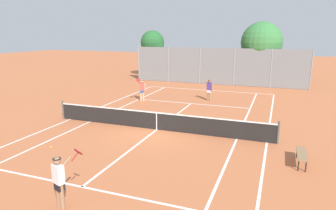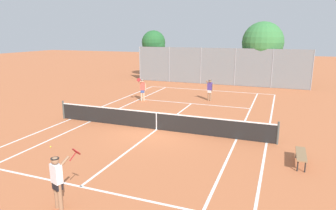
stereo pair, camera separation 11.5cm
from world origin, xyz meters
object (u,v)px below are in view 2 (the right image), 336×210
loose_tennis_ball_0 (51,147)px  loose_tennis_ball_2 (111,111)px  tree_behind_left (154,43)px  tree_behind_right (264,43)px  player_near_side (57,179)px  courtside_bench (301,155)px  tennis_net (156,120)px  player_far_left (142,89)px  loose_tennis_ball_1 (131,120)px  player_far_right (210,89)px

loose_tennis_ball_0 → loose_tennis_ball_2: size_ratio=1.00×
tree_behind_left → tree_behind_right: tree_behind_right is taller
player_near_side → courtside_bench: (6.60, 5.68, -0.52)m
tennis_net → player_far_left: (-3.67, 5.97, 0.42)m
tree_behind_left → tree_behind_right: 11.73m
loose_tennis_ball_1 → tree_behind_left: bearing=108.8°
tennis_net → player_far_right: bearing=82.6°
player_far_right → loose_tennis_ball_2: (-5.23, -5.38, -0.88)m
player_far_left → loose_tennis_ball_1: bearing=-72.0°
loose_tennis_ball_2 → courtside_bench: 11.89m
loose_tennis_ball_1 → loose_tennis_ball_0: bearing=-104.7°
loose_tennis_ball_0 → loose_tennis_ball_2: 6.39m
tennis_net → tree_behind_left: 19.45m
player_near_side → loose_tennis_ball_1: bearing=104.8°
loose_tennis_ball_1 → loose_tennis_ball_2: size_ratio=1.00×
courtside_bench → tree_behind_right: 19.53m
tree_behind_left → loose_tennis_ball_2: bearing=-77.1°
player_near_side → player_far_left: size_ratio=1.00×
player_far_right → player_near_side: bearing=-92.8°
courtside_bench → tree_behind_left: bearing=126.6°
player_far_left → loose_tennis_ball_2: size_ratio=26.88×
player_near_side → tree_behind_right: (3.78, 24.68, 3.04)m
courtside_bench → player_near_side: bearing=-139.3°
tennis_net → loose_tennis_ball_2: (-4.23, 2.36, -0.48)m
loose_tennis_ball_1 → courtside_bench: courtside_bench is taller
loose_tennis_ball_0 → courtside_bench: 10.43m
player_far_right → tree_behind_right: size_ratio=0.27×
loose_tennis_ball_2 → tree_behind_right: size_ratio=0.01×
tennis_net → player_far_left: size_ratio=6.76×
tennis_net → tree_behind_left: bearing=113.7°
player_far_left → player_far_right: size_ratio=1.11×
loose_tennis_ball_0 → player_far_right: bearing=69.4°
player_far_right → tree_behind_right: (3.02, 9.27, 3.05)m
player_near_side → courtside_bench: bearing=40.7°
loose_tennis_ball_1 → tree_behind_right: 17.52m
tree_behind_right → tree_behind_left: bearing=177.4°
loose_tennis_ball_0 → tree_behind_right: tree_behind_right is taller
loose_tennis_ball_2 → loose_tennis_ball_1: bearing=-31.0°
loose_tennis_ball_0 → tree_behind_right: bearing=70.5°
loose_tennis_ball_1 → loose_tennis_ball_2: bearing=149.0°
tree_behind_left → tennis_net: bearing=-66.3°
tennis_net → courtside_bench: bearing=-16.2°
player_near_side → player_far_right: 15.43m
tree_behind_left → loose_tennis_ball_0: bearing=-78.7°
tennis_net → loose_tennis_ball_2: 4.87m
player_near_side → player_far_right: bearing=87.2°
loose_tennis_ball_0 → tree_behind_left: 22.27m
loose_tennis_ball_0 → tree_behind_left: bearing=101.3°
tennis_net → tree_behind_right: tree_behind_right is taller
player_far_left → tree_behind_right: 13.80m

